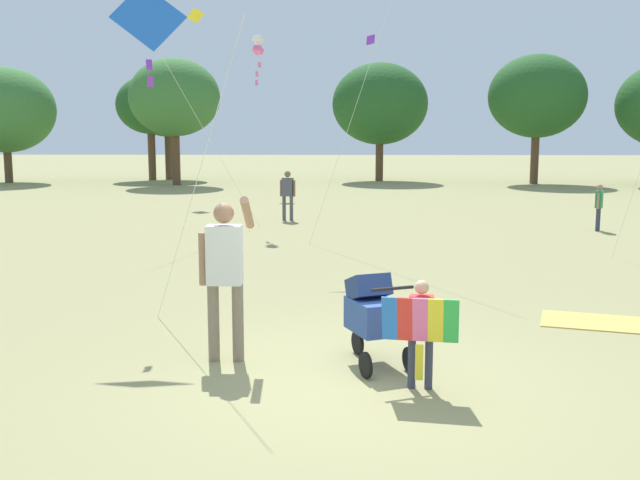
% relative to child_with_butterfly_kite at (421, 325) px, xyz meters
% --- Properties ---
extents(ground_plane, '(120.00, 120.00, 0.00)m').
position_rel_child_with_butterfly_kite_xyz_m(ground_plane, '(-0.68, 0.15, -0.67)').
color(ground_plane, '#938E5B').
extents(treeline_distant, '(34.32, 7.16, 5.75)m').
position_rel_child_with_butterfly_kite_xyz_m(treeline_distant, '(-0.76, 27.57, 2.87)').
color(treeline_distant, brown).
rests_on(treeline_distant, ground).
extents(child_with_butterfly_kite, '(0.77, 0.41, 1.12)m').
position_rel_child_with_butterfly_kite_xyz_m(child_with_butterfly_kite, '(0.00, 0.00, 0.00)').
color(child_with_butterfly_kite, '#33384C').
rests_on(child_with_butterfly_kite, ground).
extents(person_adult_flyer, '(0.58, 0.54, 1.88)m').
position_rel_child_with_butterfly_kite_xyz_m(person_adult_flyer, '(-2.09, 0.91, 0.41)').
color(person_adult_flyer, '#7F705B').
rests_on(person_adult_flyer, ground).
extents(stroller, '(0.78, 1.11, 1.03)m').
position_rel_child_with_butterfly_kite_xyz_m(stroller, '(-0.45, 0.81, -0.07)').
color(stroller, black).
rests_on(stroller, ground).
extents(kite_adult_black, '(2.01, 1.98, 4.50)m').
position_rel_child_with_butterfly_kite_xyz_m(kite_adult_black, '(-3.30, 2.78, 3.25)').
color(kite_adult_black, blue).
rests_on(kite_adult_black, ground).
extents(kite_green_novelty, '(2.12, 3.21, 4.88)m').
position_rel_child_with_butterfly_kite_xyz_m(kite_green_novelty, '(-2.89, 12.12, 3.87)').
color(kite_green_novelty, white).
rests_on(kite_green_novelty, ground).
extents(person_red_shirt, '(0.25, 0.34, 1.18)m').
position_rel_child_with_butterfly_kite_xyz_m(person_red_shirt, '(5.71, 11.72, 0.02)').
color(person_red_shirt, '#33384C').
rests_on(person_red_shirt, ground).
extents(person_sitting_far, '(0.44, 0.24, 1.38)m').
position_rel_child_with_butterfly_kite_xyz_m(person_sitting_far, '(-2.24, 13.63, 0.14)').
color(person_sitting_far, '#4C4C51').
rests_on(person_sitting_far, ground).
extents(picnic_blanket, '(1.51, 1.25, 0.02)m').
position_rel_child_with_butterfly_kite_xyz_m(picnic_blanket, '(2.61, 2.69, -0.66)').
color(picnic_blanket, gold).
rests_on(picnic_blanket, ground).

